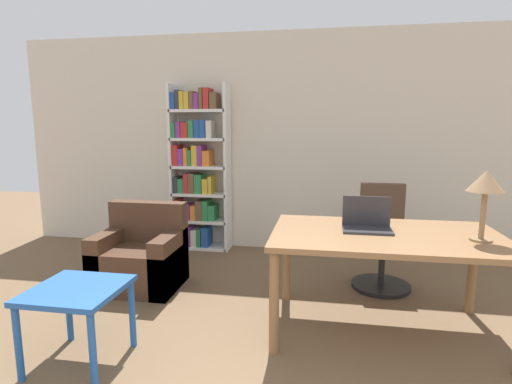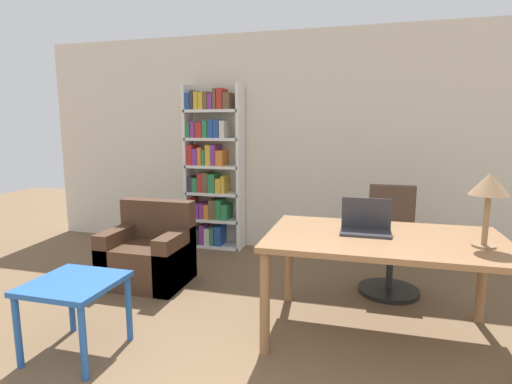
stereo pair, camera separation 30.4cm
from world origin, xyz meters
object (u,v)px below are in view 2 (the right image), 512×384
(desk, at_px, (384,248))
(side_table_blue, at_px, (75,292))
(armchair, at_px, (149,255))
(laptop, at_px, (366,225))
(bookshelf, at_px, (211,170))
(office_chair, at_px, (390,247))
(table_lamp, at_px, (489,188))

(desk, xyz_separation_m, side_table_blue, (-2.03, -0.78, -0.24))
(armchair, bearing_deg, laptop, -11.81)
(desk, distance_m, side_table_blue, 2.18)
(laptop, height_order, bookshelf, bookshelf)
(office_chair, bearing_deg, table_lamp, -63.59)
(side_table_blue, bearing_deg, office_chair, 38.60)
(side_table_blue, height_order, bookshelf, bookshelf)
(office_chair, distance_m, side_table_blue, 2.74)
(desk, bearing_deg, bookshelf, 138.36)
(laptop, xyz_separation_m, armchair, (-2.08, 0.44, -0.55))
(side_table_blue, relative_size, bookshelf, 0.27)
(laptop, relative_size, bookshelf, 0.18)
(office_chair, height_order, armchair, office_chair)
(table_lamp, height_order, armchair, table_lamp)
(side_table_blue, xyz_separation_m, armchair, (-0.19, 1.29, -0.16))
(armchair, distance_m, bookshelf, 1.51)
(armchair, height_order, bookshelf, bookshelf)
(desk, relative_size, bookshelf, 0.81)
(desk, distance_m, office_chair, 0.97)
(laptop, bearing_deg, armchair, 168.19)
(laptop, distance_m, office_chair, 0.98)
(table_lamp, bearing_deg, bookshelf, 144.32)
(laptop, xyz_separation_m, office_chair, (0.24, 0.85, -0.40))
(office_chair, height_order, side_table_blue, office_chair)
(laptop, relative_size, armchair, 0.45)
(office_chair, bearing_deg, side_table_blue, -141.40)
(laptop, distance_m, bookshelf, 2.61)
(desk, bearing_deg, laptop, 149.98)
(side_table_blue, bearing_deg, table_lamp, 14.49)
(table_lamp, relative_size, bookshelf, 0.24)
(table_lamp, bearing_deg, desk, 171.52)
(desk, xyz_separation_m, table_lamp, (0.62, -0.09, 0.48))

